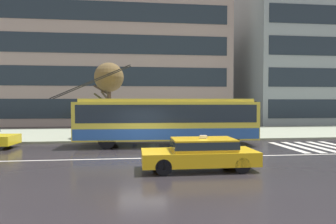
{
  "coord_description": "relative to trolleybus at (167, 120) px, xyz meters",
  "views": [
    {
      "loc": [
        -0.48,
        -15.62,
        2.75
      ],
      "look_at": [
        1.78,
        3.93,
        2.08
      ],
      "focal_mm": 31.74,
      "sensor_mm": 36.0,
      "label": 1
    }
  ],
  "objects": [
    {
      "name": "ground_plane",
      "position": [
        -1.6,
        -3.03,
        -1.62
      ],
      "size": [
        160.0,
        160.0,
        0.0
      ],
      "primitive_type": "plane",
      "color": "#262225"
    },
    {
      "name": "sidewalk_slab",
      "position": [
        -1.6,
        6.6,
        -1.55
      ],
      "size": [
        80.0,
        10.0,
        0.14
      ],
      "primitive_type": "cube",
      "color": "gray",
      "rests_on": "ground_plane"
    },
    {
      "name": "crosswalk_stripe_edge_near",
      "position": [
        7.18,
        -1.71,
        -1.62
      ],
      "size": [
        0.44,
        4.4,
        0.01
      ],
      "primitive_type": "cube",
      "color": "beige",
      "rests_on": "ground_plane"
    },
    {
      "name": "crosswalk_stripe_inner_a",
      "position": [
        8.08,
        -1.71,
        -1.62
      ],
      "size": [
        0.44,
        4.4,
        0.01
      ],
      "primitive_type": "cube",
      "color": "beige",
      "rests_on": "ground_plane"
    },
    {
      "name": "crosswalk_stripe_center",
      "position": [
        8.98,
        -1.71,
        -1.62
      ],
      "size": [
        0.44,
        4.4,
        0.01
      ],
      "primitive_type": "cube",
      "color": "beige",
      "rests_on": "ground_plane"
    },
    {
      "name": "crosswalk_stripe_inner_b",
      "position": [
        9.88,
        -1.71,
        -1.62
      ],
      "size": [
        0.44,
        4.4,
        0.01
      ],
      "primitive_type": "cube",
      "color": "beige",
      "rests_on": "ground_plane"
    },
    {
      "name": "lane_centre_line",
      "position": [
        -1.6,
        -4.23,
        -1.62
      ],
      "size": [
        72.0,
        0.14,
        0.01
      ],
      "primitive_type": "cube",
      "color": "silver",
      "rests_on": "ground_plane"
    },
    {
      "name": "trolleybus",
      "position": [
        0.0,
        0.0,
        0.0
      ],
      "size": [
        12.76,
        2.95,
        5.05
      ],
      "color": "yellow",
      "rests_on": "ground_plane"
    },
    {
      "name": "taxi_oncoming_near",
      "position": [
        0.61,
        -6.9,
        -0.92
      ],
      "size": [
        4.62,
        1.81,
        1.39
      ],
      "color": "yellow",
      "rests_on": "ground_plane"
    },
    {
      "name": "bus_shelter",
      "position": [
        -2.12,
        3.81,
        0.33
      ],
      "size": [
        3.93,
        1.78,
        2.38
      ],
      "color": "gray",
      "rests_on": "sidewalk_slab"
    },
    {
      "name": "pedestrian_at_shelter",
      "position": [
        -3.42,
        4.35,
        0.02
      ],
      "size": [
        1.23,
        1.23,
        1.93
      ],
      "color": "navy",
      "rests_on": "sidewalk_slab"
    },
    {
      "name": "pedestrian_approaching_curb",
      "position": [
        -2.11,
        2.19,
        0.03
      ],
      "size": [
        1.0,
        1.0,
        1.92
      ],
      "color": "navy",
      "rests_on": "sidewalk_slab"
    },
    {
      "name": "street_tree_bare",
      "position": [
        -3.9,
        3.76,
        2.85
      ],
      "size": [
        2.22,
        2.18,
        5.52
      ],
      "color": "brown",
      "rests_on": "sidewalk_slab"
    },
    {
      "name": "office_tower_corner_left",
      "position": [
        -4.25,
        21.12,
        13.2
      ],
      "size": [
        28.19,
        11.61,
        29.62
      ],
      "color": "#A18C84",
      "rests_on": "ground_plane"
    },
    {
      "name": "office_tower_corner_right",
      "position": [
        22.39,
        20.09,
        7.57
      ],
      "size": [
        20.36,
        14.12,
        18.37
      ],
      "color": "#8E9B9D",
      "rests_on": "ground_plane"
    }
  ]
}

